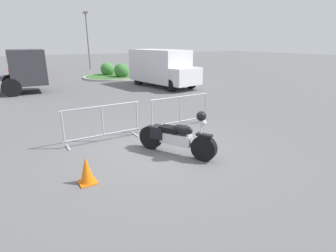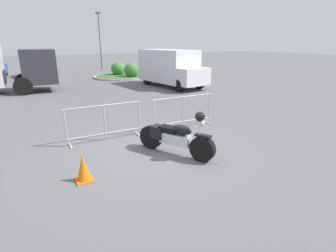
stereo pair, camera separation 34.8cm
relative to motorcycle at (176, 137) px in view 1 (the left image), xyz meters
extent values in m
plane|color=#5B5B5E|center=(-0.22, 0.39, -0.47)|extent=(120.00, 120.00, 0.00)
cylinder|color=black|center=(0.38, -0.67, -0.15)|extent=(0.47, 0.64, 0.64)
cylinder|color=black|center=(-0.38, 0.67, -0.15)|extent=(0.47, 0.64, 0.64)
cube|color=silver|center=(0.00, 0.00, -0.05)|extent=(0.62, 0.84, 0.28)
ellipsoid|color=black|center=(0.09, -0.16, 0.23)|extent=(0.50, 0.61, 0.26)
cube|color=black|center=(-0.09, 0.16, 0.19)|extent=(0.50, 0.59, 0.12)
cube|color=black|center=(-0.25, 0.45, 0.05)|extent=(0.45, 0.47, 0.32)
cube|color=black|center=(0.38, -0.67, 0.19)|extent=(0.32, 0.41, 0.06)
cylinder|color=silver|center=(0.33, -0.58, 0.32)|extent=(0.05, 0.05, 0.45)
sphere|color=silver|center=(0.36, -0.63, 0.49)|extent=(0.16, 0.16, 0.16)
sphere|color=black|center=(0.33, -0.58, 0.64)|extent=(0.24, 0.24, 0.24)
cylinder|color=#9EA0A5|center=(-1.33, 1.84, 0.58)|extent=(2.26, 0.08, 0.04)
cylinder|color=#9EA0A5|center=(-1.33, 1.84, -0.27)|extent=(2.26, 0.08, 0.04)
cylinder|color=#9EA0A5|center=(-2.41, 1.82, 0.16)|extent=(0.04, 0.04, 0.85)
cylinder|color=#9EA0A5|center=(-1.33, 1.84, 0.16)|extent=(0.04, 0.04, 0.85)
cylinder|color=#9EA0A5|center=(-0.25, 1.86, 0.16)|extent=(0.04, 0.04, 0.85)
cube|color=#9EA0A5|center=(-2.34, 1.83, -0.45)|extent=(0.07, 0.44, 0.03)
cube|color=#9EA0A5|center=(-0.32, 1.86, -0.45)|extent=(0.07, 0.44, 0.03)
cylinder|color=#9EA0A5|center=(1.33, 1.84, 0.58)|extent=(2.26, 0.08, 0.04)
cylinder|color=#9EA0A5|center=(1.33, 1.84, -0.27)|extent=(2.26, 0.08, 0.04)
cylinder|color=#9EA0A5|center=(0.25, 1.82, 0.16)|extent=(0.04, 0.04, 0.85)
cylinder|color=#9EA0A5|center=(1.33, 1.84, 0.16)|extent=(0.04, 0.04, 0.85)
cylinder|color=#9EA0A5|center=(2.41, 1.86, 0.16)|extent=(0.04, 0.04, 0.85)
cube|color=#9EA0A5|center=(0.32, 1.83, -0.45)|extent=(0.07, 0.44, 0.03)
cube|color=#9EA0A5|center=(2.34, 1.86, -0.45)|extent=(0.07, 0.44, 0.03)
cube|color=#2D2D33|center=(-2.54, 11.71, 0.96)|extent=(1.83, 2.21, 1.90)
cylinder|color=black|center=(-3.45, 12.69, 0.01)|extent=(0.96, 0.30, 0.96)
cylinder|color=black|center=(-3.49, 10.76, 0.01)|extent=(0.96, 0.30, 0.96)
cube|color=silver|center=(4.97, 9.93, 0.84)|extent=(2.67, 4.38, 2.00)
cube|color=silver|center=(5.39, 7.46, 0.37)|extent=(2.03, 1.21, 1.00)
cylinder|color=black|center=(6.15, 8.00, -0.11)|extent=(0.36, 0.75, 0.72)
cylinder|color=black|center=(4.50, 7.71, -0.11)|extent=(0.36, 0.75, 0.72)
cylinder|color=black|center=(5.59, 11.25, -0.11)|extent=(0.36, 0.75, 0.72)
cylinder|color=black|center=(3.93, 10.96, -0.11)|extent=(0.36, 0.75, 0.72)
cube|color=#B21E19|center=(-2.58, 19.62, 0.11)|extent=(1.92, 4.16, 0.66)
cube|color=#1E232B|center=(-2.59, 19.48, 0.67)|extent=(1.66, 2.17, 0.47)
cylinder|color=black|center=(-3.18, 20.97, -0.17)|extent=(0.25, 0.62, 0.60)
cylinder|color=black|center=(-1.80, 20.87, -0.17)|extent=(0.25, 0.62, 0.60)
cylinder|color=black|center=(-3.36, 18.38, -0.17)|extent=(0.25, 0.62, 0.60)
cylinder|color=black|center=(-1.98, 18.28, -0.17)|extent=(0.25, 0.62, 0.60)
cylinder|color=#262838|center=(-2.31, 16.88, -0.04)|extent=(0.28, 0.28, 0.85)
cylinder|color=maroon|center=(-2.31, 16.88, 0.69)|extent=(0.40, 0.40, 0.62)
sphere|color=tan|center=(-2.31, 16.88, 1.11)|extent=(0.22, 0.22, 0.22)
cylinder|color=#ADA89E|center=(3.64, 15.49, -0.40)|extent=(4.54, 4.54, 0.14)
cylinder|color=#38662D|center=(3.64, 15.49, -0.32)|extent=(4.17, 4.17, 0.02)
sphere|color=#3D7A38|center=(4.13, 14.58, 0.16)|extent=(1.16, 1.16, 1.16)
sphere|color=#3D7A38|center=(3.56, 16.35, 0.15)|extent=(1.12, 1.12, 1.12)
sphere|color=#286023|center=(4.18, 14.61, 0.05)|extent=(0.90, 0.90, 0.90)
cube|color=orange|center=(-2.35, -0.32, -0.45)|extent=(0.34, 0.34, 0.03)
cone|color=orange|center=(-2.35, -0.32, -0.16)|extent=(0.28, 0.28, 0.56)
cylinder|color=#595B60|center=(3.97, 23.47, 2.28)|extent=(0.12, 0.12, 5.50)
cube|color=#595B60|center=(3.97, 23.47, 5.13)|extent=(0.36, 0.70, 0.16)
camera|label=1|loc=(-3.36, -5.29, 2.30)|focal=28.00mm
camera|label=2|loc=(-3.05, -5.45, 2.30)|focal=28.00mm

